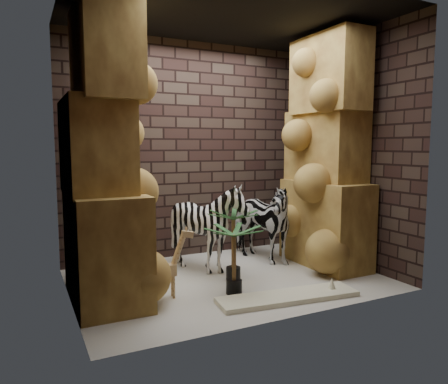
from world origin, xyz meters
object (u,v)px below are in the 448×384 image
palm_front (233,245)px  palm_back (234,260)px  zebra_left (207,231)px  giraffe_toy (163,263)px  surfboard (288,297)px  zebra_right (258,215)px

palm_front → palm_back: (-0.21, -0.42, -0.05)m
zebra_left → giraffe_toy: 1.02m
palm_front → surfboard: size_ratio=0.56×
giraffe_toy → palm_back: 0.74m
zebra_left → giraffe_toy: bearing=-120.5°
palm_front → palm_back: 0.47m
surfboard → giraffe_toy: bearing=159.1°
palm_back → surfboard: bearing=-42.1°
zebra_right → giraffe_toy: zebra_right is taller
giraffe_toy → zebra_left: bearing=47.0°
surfboard → zebra_left: bearing=112.5°
zebra_left → palm_back: (-0.07, -0.85, -0.14)m
giraffe_toy → surfboard: 1.32m
zebra_right → surfboard: zebra_right is taller
palm_front → zebra_left: bearing=108.3°
zebra_left → giraffe_toy: (-0.78, -0.65, -0.13)m
zebra_right → palm_front: zebra_right is taller
zebra_left → zebra_right: bearing=30.0°
palm_front → surfboard: 0.92m
zebra_right → giraffe_toy: (-1.60, -0.80, -0.25)m
zebra_right → palm_back: size_ratio=1.71×
zebra_left → giraffe_toy: size_ratio=1.50×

